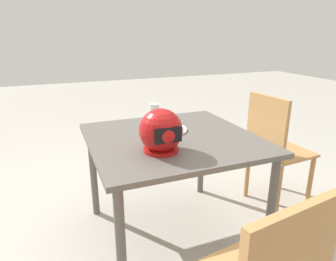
% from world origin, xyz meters
% --- Properties ---
extents(ground_plane, '(14.00, 14.00, 0.00)m').
position_xyz_m(ground_plane, '(0.00, 0.00, 0.00)').
color(ground_plane, '#B2ADA3').
extents(dining_table, '(1.02, 0.99, 0.71)m').
position_xyz_m(dining_table, '(0.00, 0.00, 0.63)').
color(dining_table, '#5B5651').
rests_on(dining_table, ground).
extents(pizza_plate, '(0.30, 0.30, 0.01)m').
position_xyz_m(pizza_plate, '(0.00, -0.13, 0.72)').
color(pizza_plate, white).
rests_on(pizza_plate, dining_table).
extents(pizza, '(0.24, 0.24, 0.05)m').
position_xyz_m(pizza, '(0.01, -0.13, 0.74)').
color(pizza, tan).
rests_on(pizza, pizza_plate).
extents(motorcycle_helmet, '(0.24, 0.24, 0.24)m').
position_xyz_m(motorcycle_helmet, '(0.15, 0.20, 0.83)').
color(motorcycle_helmet, '#B21414').
rests_on(motorcycle_helmet, dining_table).
extents(drinking_glass, '(0.07, 0.07, 0.12)m').
position_xyz_m(drinking_glass, '(-0.02, -0.40, 0.77)').
color(drinking_glass, silver).
rests_on(drinking_glass, dining_table).
extents(chair_side, '(0.43, 0.43, 0.90)m').
position_xyz_m(chair_side, '(-0.87, -0.06, 0.51)').
color(chair_side, '#B7844C').
rests_on(chair_side, ground).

